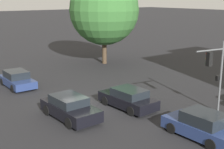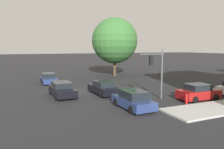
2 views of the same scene
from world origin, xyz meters
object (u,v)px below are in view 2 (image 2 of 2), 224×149
at_px(crossing_car_3, 133,100).
at_px(fire_hydrant, 187,99).
at_px(street_tree, 115,41).
at_px(crossing_car_0, 62,89).
at_px(crossing_car_2, 49,78).
at_px(crossing_car_1, 103,88).
at_px(parked_car_0, 198,92).
at_px(traffic_signal, 156,67).

xyz_separation_m(crossing_car_3, fire_hydrant, (0.79, 4.82, -0.20)).
relative_size(street_tree, fire_hydrant, 10.72).
height_order(crossing_car_0, crossing_car_2, crossing_car_0).
height_order(crossing_car_1, parked_car_0, parked_car_0).
bearing_deg(street_tree, parked_car_0, -0.09).
xyz_separation_m(street_tree, parked_car_0, (18.87, -0.03, -5.30)).
bearing_deg(street_tree, crossing_car_2, -74.10).
distance_m(street_tree, crossing_car_2, 13.08).
distance_m(street_tree, crossing_car_0, 17.49).
bearing_deg(crossing_car_0, parked_car_0, 57.53).
bearing_deg(crossing_car_1, traffic_signal, -140.72).
bearing_deg(parked_car_0, traffic_signal, 154.06).
distance_m(crossing_car_0, crossing_car_1, 4.22).
bearing_deg(traffic_signal, crossing_car_0, 67.26).
bearing_deg(crossing_car_2, fire_hydrant, 29.45).
distance_m(traffic_signal, parked_car_0, 4.60).
distance_m(crossing_car_1, fire_hydrant, 8.45).
height_order(crossing_car_1, fire_hydrant, crossing_car_1).
distance_m(crossing_car_1, parked_car_0, 9.34).
relative_size(street_tree, crossing_car_3, 2.35).
distance_m(crossing_car_2, fire_hydrant, 18.88).
xyz_separation_m(parked_car_0, fire_hydrant, (0.85, -2.19, -0.22)).
distance_m(street_tree, crossing_car_3, 20.89).
xyz_separation_m(crossing_car_1, parked_car_0, (5.96, 7.19, 0.05)).
xyz_separation_m(traffic_signal, crossing_car_1, (-4.13, -3.70, -2.43)).
relative_size(crossing_car_1, parked_car_0, 1.11).
bearing_deg(crossing_car_2, crossing_car_1, 23.90).
bearing_deg(parked_car_0, crossing_car_2, 127.91).
height_order(crossing_car_3, parked_car_0, parked_car_0).
bearing_deg(crossing_car_2, parked_car_0, 36.36).
height_order(crossing_car_2, fire_hydrant, crossing_car_2).
bearing_deg(crossing_car_0, traffic_signal, 56.27).
height_order(traffic_signal, crossing_car_3, traffic_signal).
xyz_separation_m(crossing_car_0, fire_hydrant, (7.55, 9.16, -0.20)).
relative_size(crossing_car_2, crossing_car_3, 1.00).
distance_m(crossing_car_0, fire_hydrant, 11.87).
bearing_deg(crossing_car_2, street_tree, 105.98).
xyz_separation_m(crossing_car_2, parked_car_0, (15.60, 11.45, 0.07)).
bearing_deg(parked_car_0, street_tree, 91.55).
relative_size(street_tree, traffic_signal, 2.07).
bearing_deg(traffic_signal, crossing_car_3, 127.36).
xyz_separation_m(crossing_car_0, crossing_car_1, (0.74, 4.16, -0.03)).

